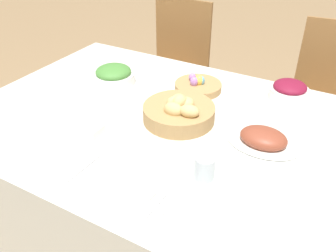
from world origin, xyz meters
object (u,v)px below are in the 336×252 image
object	(u,v)px
dinner_plate	(122,181)
egg_basket	(198,86)
bread_basket	(179,111)
drinking_cup	(205,167)
ham_platter	(263,139)
chair_far_right	(326,107)
green_salad_bowl	(114,75)
chair_far_left	(174,71)
beet_salad_bowl	(289,91)
butter_dish	(87,129)
knife	(162,198)
spoon	(171,201)
fork	(86,167)

from	to	relation	value
dinner_plate	egg_basket	bearing A→B (deg)	95.11
bread_basket	drinking_cup	size ratio (longest dim) A/B	3.61
egg_basket	ham_platter	bearing A→B (deg)	-34.94
bread_basket	chair_far_right	bearing A→B (deg)	60.33
green_salad_bowl	drinking_cup	bearing A→B (deg)	-31.78
egg_basket	bread_basket	bearing A→B (deg)	-80.28
chair_far_left	ham_platter	xyz separation A→B (m)	(0.86, -0.88, 0.26)
chair_far_right	egg_basket	xyz separation A→B (m)	(-0.55, -0.59, 0.26)
beet_salad_bowl	butter_dish	size ratio (longest dim) A/B	1.41
egg_basket	ham_platter	xyz separation A→B (m)	(0.40, -0.28, 0.00)
ham_platter	green_salad_bowl	size ratio (longest dim) A/B	1.33
egg_basket	dinner_plate	distance (m)	0.72
chair_far_right	drinking_cup	distance (m)	1.22
butter_dish	bread_basket	bearing A→B (deg)	42.62
bread_basket	drinking_cup	distance (m)	0.36
chair_far_right	drinking_cup	world-z (taller)	chair_far_right
knife	spoon	xyz separation A→B (m)	(0.03, 0.00, 0.00)
bread_basket	drinking_cup	bearing A→B (deg)	-48.73
fork	drinking_cup	size ratio (longest dim) A/B	2.21
knife	fork	bearing A→B (deg)	-177.87
fork	green_salad_bowl	bearing A→B (deg)	120.06
fork	knife	world-z (taller)	same
fork	spoon	distance (m)	0.34
chair_far_left	fork	size ratio (longest dim) A/B	5.44
beet_salad_bowl	fork	bearing A→B (deg)	-120.30
fork	butter_dish	xyz separation A→B (m)	(-0.14, 0.17, 0.01)
ham_platter	butter_dish	distance (m)	0.68
chair_far_right	fork	bearing A→B (deg)	-122.10
knife	beet_salad_bowl	bearing A→B (deg)	79.84
green_salad_bowl	spoon	bearing A→B (deg)	-41.96
knife	butter_dish	distance (m)	0.48
dinner_plate	butter_dish	distance (m)	0.34
drinking_cup	bread_basket	bearing A→B (deg)	131.27
fork	ham_platter	bearing A→B (deg)	43.39
bread_basket	egg_basket	distance (m)	0.29
dinner_plate	ham_platter	bearing A→B (deg)	51.87
beet_salad_bowl	spoon	size ratio (longest dim) A/B	0.97
chair_far_left	butter_dish	size ratio (longest dim) A/B	7.96
chair_far_right	dinner_plate	size ratio (longest dim) A/B	3.85
ham_platter	butter_dish	world-z (taller)	ham_platter
knife	spoon	world-z (taller)	same
green_salad_bowl	fork	distance (m)	0.66
beet_salad_bowl	drinking_cup	bearing A→B (deg)	-99.33
bread_basket	ham_platter	distance (m)	0.36
fork	spoon	world-z (taller)	same
egg_basket	green_salad_bowl	xyz separation A→B (m)	(-0.40, -0.14, 0.02)
fork	knife	distance (m)	0.31
egg_basket	butter_dish	distance (m)	0.59
egg_basket	knife	world-z (taller)	egg_basket
drinking_cup	chair_far_left	bearing A→B (deg)	122.75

